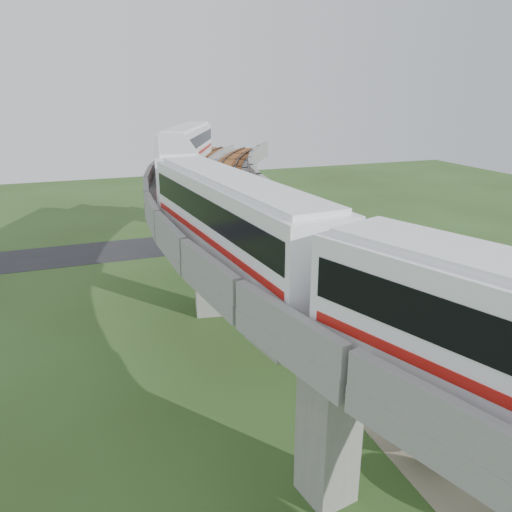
% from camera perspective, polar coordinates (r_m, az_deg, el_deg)
% --- Properties ---
extents(ground, '(160.00, 160.00, 0.00)m').
position_cam_1_polar(ground, '(32.89, -2.24, -13.86)').
color(ground, '#31451B').
rests_on(ground, ground).
extents(dirt_lot, '(18.00, 26.00, 0.04)m').
position_cam_1_polar(dirt_lot, '(37.52, 19.97, -10.64)').
color(dirt_lot, gray).
rests_on(dirt_lot, ground).
extents(asphalt_road, '(60.00, 8.00, 0.03)m').
position_cam_1_polar(asphalt_road, '(59.73, -11.11, 1.12)').
color(asphalt_road, '#232326').
rests_on(asphalt_road, ground).
extents(viaduct, '(19.58, 73.98, 11.40)m').
position_cam_1_polar(viaduct, '(30.36, 4.47, 2.11)').
color(viaduct, '#99968E').
rests_on(viaduct, ground).
extents(metro_train, '(11.02, 61.33, 3.64)m').
position_cam_1_polar(metro_train, '(29.24, -2.45, 8.08)').
color(metro_train, white).
rests_on(metro_train, ground).
extents(fence, '(3.87, 38.73, 1.50)m').
position_cam_1_polar(fence, '(36.23, 12.81, -9.69)').
color(fence, '#2D382D').
rests_on(fence, ground).
extents(tree_0, '(2.92, 2.92, 3.40)m').
position_cam_1_polar(tree_0, '(54.46, 1.48, 2.12)').
color(tree_0, '#382314').
rests_on(tree_0, ground).
extents(tree_1, '(2.88, 2.88, 3.45)m').
position_cam_1_polar(tree_1, '(49.13, 1.96, 0.33)').
color(tree_1, '#382314').
rests_on(tree_1, ground).
extents(tree_2, '(2.50, 2.50, 3.51)m').
position_cam_1_polar(tree_2, '(41.58, 4.37, -2.88)').
color(tree_2, '#382314').
rests_on(tree_2, ground).
extents(tree_3, '(1.90, 1.90, 2.57)m').
position_cam_1_polar(tree_3, '(34.59, 8.11, -8.94)').
color(tree_3, '#382314').
rests_on(tree_3, ground).
extents(tree_4, '(2.90, 2.90, 3.26)m').
position_cam_1_polar(tree_4, '(27.31, 19.88, -17.57)').
color(tree_4, '#382314').
rests_on(tree_4, ground).
extents(car_red, '(3.13, 3.35, 1.12)m').
position_cam_1_polar(car_red, '(35.57, 22.00, -11.52)').
color(car_red, '#B41C10').
rests_on(car_red, dirt_lot).
extents(car_dark, '(4.61, 3.13, 1.24)m').
position_cam_1_polar(car_dark, '(39.39, 19.72, -8.11)').
color(car_dark, black).
rests_on(car_dark, dirt_lot).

